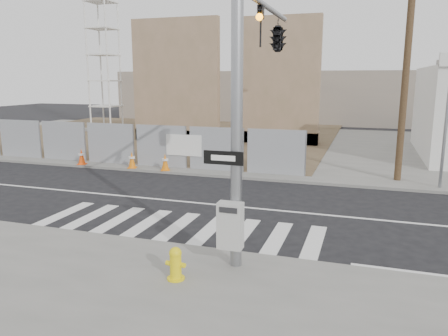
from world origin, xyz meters
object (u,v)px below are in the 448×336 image
(traffic_cone_b, at_px, (82,157))
(fire_hydrant, at_px, (176,263))
(crane_tower, at_px, (101,16))
(traffic_cone_c, at_px, (132,160))
(signal_pole, at_px, (266,60))
(traffic_cone_d, at_px, (165,162))

(traffic_cone_b, bearing_deg, fire_hydrant, -46.26)
(fire_hydrant, distance_m, traffic_cone_b, 14.01)
(crane_tower, bearing_deg, traffic_cone_c, -53.01)
(traffic_cone_b, bearing_deg, signal_pole, -30.39)
(signal_pole, xyz_separation_m, fire_hydrant, (-0.99, -3.86, -4.31))
(crane_tower, xyz_separation_m, traffic_cone_b, (6.81, -12.78, -8.52))
(fire_hydrant, distance_m, traffic_cone_c, 12.24)
(traffic_cone_b, relative_size, traffic_cone_c, 1.01)
(fire_hydrant, relative_size, traffic_cone_d, 0.92)
(traffic_cone_c, bearing_deg, crane_tower, 126.99)
(signal_pole, relative_size, traffic_cone_d, 8.97)
(fire_hydrant, xyz_separation_m, traffic_cone_c, (-6.87, 10.13, 0.03))
(crane_tower, distance_m, traffic_cone_d, 19.11)
(crane_tower, relative_size, fire_hydrant, 25.30)
(signal_pole, distance_m, traffic_cone_b, 13.10)
(traffic_cone_b, bearing_deg, traffic_cone_c, 0.00)
(signal_pole, bearing_deg, fire_hydrant, -104.45)
(signal_pole, height_order, crane_tower, crane_tower)
(traffic_cone_b, bearing_deg, traffic_cone_d, -0.00)
(crane_tower, height_order, traffic_cone_d, crane_tower)
(crane_tower, xyz_separation_m, fire_hydrant, (16.50, -22.91, -8.55))
(crane_tower, distance_m, fire_hydrant, 29.50)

